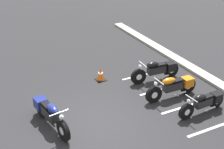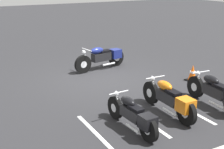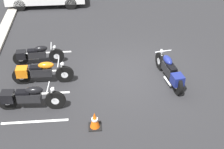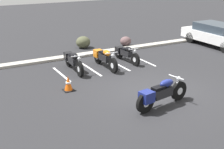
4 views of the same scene
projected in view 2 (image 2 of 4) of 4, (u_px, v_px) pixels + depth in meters
The scene contains 9 objects.
ground at pixel (103, 79), 11.33m from camera, with size 60.00×60.00×0.00m, color #262628.
motorcycle_navy_featured at pixel (103, 57), 12.39m from camera, with size 2.30×0.77×0.91m.
parked_bike_0 at pixel (217, 92), 8.72m from camera, with size 0.63×2.23×0.88m.
parked_bike_1 at pixel (170, 99), 8.28m from camera, with size 0.62×2.22×0.87m.
parked_bike_2 at pixel (133, 115), 7.44m from camera, with size 0.57×2.02×0.79m.
traffic_cone at pixel (193, 73), 11.05m from camera, with size 0.40×0.40×0.58m.
stall_line_1 at pixel (188, 110), 8.73m from camera, with size 0.10×2.10×0.00m, color white.
stall_line_2 at pixel (146, 120), 8.09m from camera, with size 0.10×2.10×0.00m, color white.
stall_line_3 at pixel (96, 133), 7.44m from camera, with size 0.10×2.10×0.00m, color white.
Camera 2 is at (4.78, 9.62, 3.61)m, focal length 50.00 mm.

